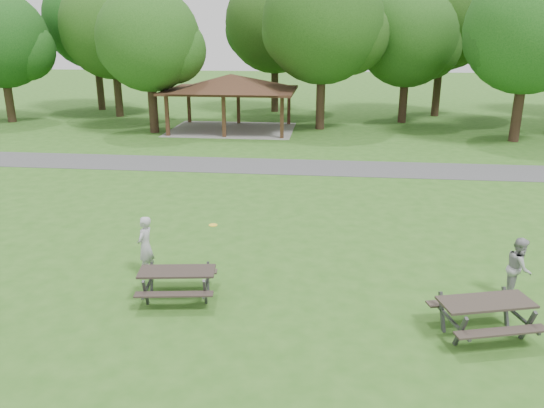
{
  "coord_description": "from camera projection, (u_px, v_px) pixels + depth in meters",
  "views": [
    {
      "loc": [
        2.76,
        -11.76,
        6.49
      ],
      "look_at": [
        1.0,
        4.0,
        1.3
      ],
      "focal_mm": 35.0,
      "sensor_mm": 36.0,
      "label": 1
    }
  ],
  "objects": [
    {
      "name": "ground",
      "position": [
        215.0,
        300.0,
        13.42
      ],
      "size": [
        160.0,
        160.0,
        0.0
      ],
      "primitive_type": "plane",
      "color": "#2E5F1B",
      "rests_on": "ground"
    },
    {
      "name": "asphalt_path",
      "position": [
        274.0,
        166.0,
        26.64
      ],
      "size": [
        120.0,
        3.2,
        0.02
      ],
      "primitive_type": "cube",
      "color": "#454547",
      "rests_on": "ground"
    },
    {
      "name": "pavilion",
      "position": [
        231.0,
        85.0,
        35.55
      ],
      "size": [
        8.6,
        7.01,
        3.76
      ],
      "color": "#3C2216",
      "rests_on": "ground"
    },
    {
      "name": "tree_row_b",
      "position": [
        2.0,
        43.0,
        37.97
      ],
      "size": [
        7.14,
        6.8,
        9.28
      ],
      "color": "#332216",
      "rests_on": "ground"
    },
    {
      "name": "tree_row_c",
      "position": [
        114.0,
        30.0,
        40.26
      ],
      "size": [
        8.19,
        7.8,
        10.67
      ],
      "color": "#2F2215",
      "rests_on": "ground"
    },
    {
      "name": "tree_row_d",
      "position": [
        150.0,
        43.0,
        33.84
      ],
      "size": [
        6.93,
        6.6,
        9.27
      ],
      "color": "black",
      "rests_on": "ground"
    },
    {
      "name": "tree_row_e",
      "position": [
        324.0,
        26.0,
        34.72
      ],
      "size": [
        8.4,
        8.0,
        11.02
      ],
      "color": "#322016",
      "rests_on": "ground"
    },
    {
      "name": "tree_row_f",
      "position": [
        409.0,
        40.0,
        37.69
      ],
      "size": [
        7.35,
        7.0,
        9.55
      ],
      "color": "black",
      "rests_on": "ground"
    },
    {
      "name": "tree_row_g",
      "position": [
        530.0,
        34.0,
        30.77
      ],
      "size": [
        7.77,
        7.4,
        10.25
      ],
      "color": "black",
      "rests_on": "ground"
    },
    {
      "name": "tree_deep_a",
      "position": [
        95.0,
        23.0,
        43.7
      ],
      "size": [
        8.4,
        8.0,
        11.38
      ],
      "color": "black",
      "rests_on": "ground"
    },
    {
      "name": "tree_deep_b",
      "position": [
        276.0,
        26.0,
        42.67
      ],
      "size": [
        8.4,
        8.0,
        11.13
      ],
      "color": "black",
      "rests_on": "ground"
    },
    {
      "name": "tree_deep_c",
      "position": [
        445.0,
        18.0,
        40.18
      ],
      "size": [
        8.82,
        8.4,
        11.9
      ],
      "color": "#2F1F15",
      "rests_on": "ground"
    },
    {
      "name": "picnic_table_middle",
      "position": [
        177.0,
        277.0,
        13.29
      ],
      "size": [
        2.08,
        1.76,
        0.82
      ],
      "color": "black",
      "rests_on": "ground"
    },
    {
      "name": "picnic_table_far",
      "position": [
        485.0,
        309.0,
        11.68
      ],
      "size": [
        2.39,
        2.11,
        0.88
      ],
      "color": "#2D2621",
      "rests_on": "ground"
    },
    {
      "name": "frisbee_in_flight",
      "position": [
        213.0,
        225.0,
        14.12
      ],
      "size": [
        0.23,
        0.23,
        0.02
      ],
      "color": "yellow",
      "rests_on": "ground"
    },
    {
      "name": "frisbee_thrower",
      "position": [
        145.0,
        246.0,
        14.59
      ],
      "size": [
        0.51,
        0.68,
        1.7
      ],
      "primitive_type": "imported",
      "rotation": [
        0.0,
        0.0,
        -1.74
      ],
      "color": "#A6A6A8",
      "rests_on": "ground"
    },
    {
      "name": "frisbee_catcher",
      "position": [
        519.0,
        268.0,
        13.37
      ],
      "size": [
        0.79,
        0.91,
        1.6
      ],
      "primitive_type": "imported",
      "rotation": [
        0.0,
        0.0,
        1.31
      ],
      "color": "#949496",
      "rests_on": "ground"
    }
  ]
}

